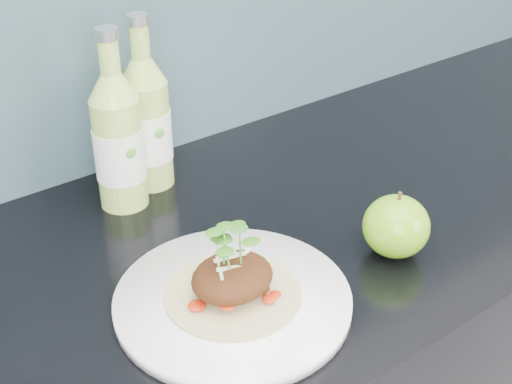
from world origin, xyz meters
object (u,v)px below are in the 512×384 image
dinner_plate (233,301)px  cider_bottle_left (119,142)px  green_apple (396,226)px  cider_bottle_right (147,123)px

dinner_plate → cider_bottle_left: 0.30m
green_apple → dinner_plate: bearing=170.3°
green_apple → cider_bottle_right: cider_bottle_right is taller
cider_bottle_left → dinner_plate: bearing=-75.3°
dinner_plate → cider_bottle_right: (0.07, 0.31, 0.09)m
cider_bottle_left → cider_bottle_right: (0.06, 0.03, 0.00)m
green_apple → cider_bottle_left: cider_bottle_left is taller
dinner_plate → cider_bottle_right: cider_bottle_right is taller
green_apple → cider_bottle_right: 0.39m
dinner_plate → cider_bottle_left: (0.01, 0.28, 0.09)m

